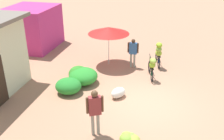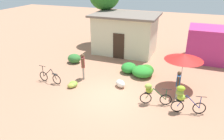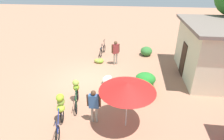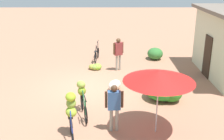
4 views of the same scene
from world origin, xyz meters
TOP-DOWN VIEW (x-y plane):
  - ground_plane at (0.00, 0.00)m, footprint 60.00×60.00m
  - shop_pink at (5.05, 7.84)m, footprint 3.20×2.80m
  - hedge_bush_front_right at (0.04, 3.41)m, footprint 1.04×1.14m
  - hedge_bush_mid at (1.04, 3.09)m, footprint 1.38×1.33m
  - hedge_bush_by_door at (1.25, 3.41)m, footprint 0.96×0.90m
  - market_umbrella at (3.49, 2.49)m, footprint 2.16×2.16m
  - bicycle_near_pile at (2.24, 0.06)m, footprint 1.59×0.54m
  - bicycle_center_loaded at (3.76, -0.12)m, footprint 1.62×0.47m
  - banana_pile_on_ground at (-2.48, 0.26)m, footprint 0.62×0.81m
  - produce_sack at (0.18, 1.23)m, footprint 0.83×0.76m
  - person_vendor at (3.41, 1.17)m, footprint 0.21×0.58m
  - person_bystander at (-2.37, 1.44)m, footprint 0.36×0.53m

SIDE VIEW (x-z plane):
  - ground_plane at x=0.00m, z-range 0.00..0.00m
  - banana_pile_on_ground at x=-2.48m, z-range -0.01..0.30m
  - produce_sack at x=0.18m, z-range 0.00..0.44m
  - hedge_bush_front_right at x=0.04m, z-range 0.00..0.67m
  - hedge_bush_mid at x=1.04m, z-range 0.00..0.72m
  - hedge_bush_by_door at x=1.25m, z-range 0.00..0.72m
  - bicycle_near_pile at x=2.24m, z-range 0.10..1.26m
  - bicycle_center_loaded at x=3.76m, z-range 0.13..1.54m
  - person_vendor at x=3.41m, z-range 0.17..1.73m
  - person_bystander at x=-2.37m, z-range 0.19..1.89m
  - shop_pink at x=5.05m, z-range 0.00..2.53m
  - market_umbrella at x=3.49m, z-range 0.86..2.94m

